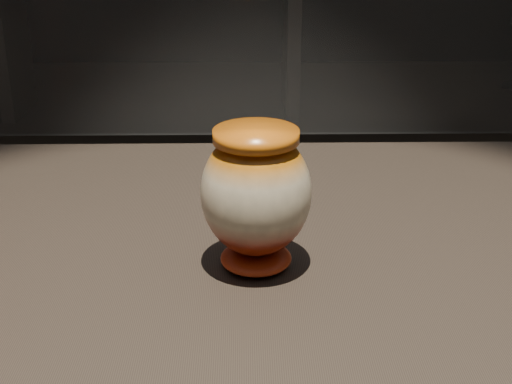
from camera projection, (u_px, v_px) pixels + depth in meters
main_vase at (256, 194)px, 0.76m from camera, size 0.12×0.12×0.16m
back_shelf at (150, 8)px, 4.25m from camera, size 2.00×0.60×0.90m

